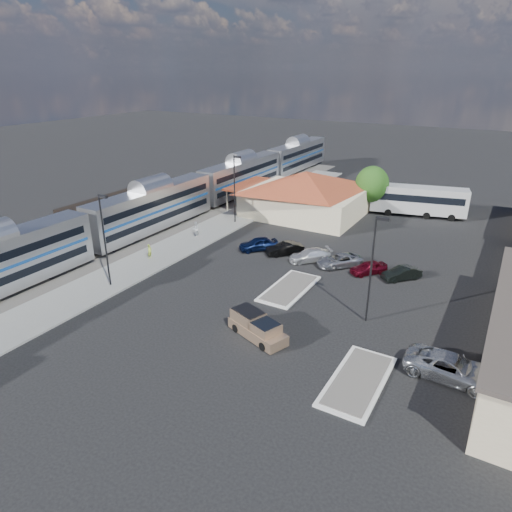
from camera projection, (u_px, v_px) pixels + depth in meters
The scene contains 23 objects.
ground at pixel (242, 288), 43.13m from camera, with size 280.00×280.00×0.00m, color black.
railbed at pixel (137, 227), 59.24m from camera, with size 16.00×100.00×0.12m, color #4C4944.
platform at pixel (182, 244), 53.46m from camera, with size 5.50×92.00×0.18m, color gray.
passenger_train at pixel (153, 210), 56.80m from camera, with size 3.00×104.00×5.55m.
freight_cars at pixel (109, 213), 58.61m from camera, with size 2.80×46.00×4.00m.
station_depot at pixel (305, 193), 63.21m from camera, with size 18.35×12.24×6.20m.
traffic_island_south at pixel (289, 288), 42.83m from camera, with size 3.30×7.50×0.21m.
traffic_island_north at pixel (358, 380), 30.21m from camera, with size 3.30×7.50×0.21m.
lamp_plat_s at pixel (104, 234), 41.35m from camera, with size 1.08×0.25×9.00m.
lamp_plat_n at pixel (235, 184), 58.92m from camera, with size 1.08×0.25×9.00m.
lamp_lot at pixel (373, 261), 35.47m from camera, with size 1.08×0.25×9.00m.
tree_depot at pixel (372, 185), 64.15m from camera, with size 4.71×4.71×6.63m.
pickup_truck at pixel (258, 327), 34.96m from camera, with size 5.47×3.54×1.78m.
suv at pixel (451, 368), 30.28m from camera, with size 2.79×6.05×1.68m, color #B0B3B9.
coach_bus at pixel (418, 199), 63.24m from camera, with size 13.04×5.48×4.09m.
person_a at pixel (150, 251), 49.09m from camera, with size 0.57×0.38×1.57m, color #C4E046.
person_b at pixel (196, 229), 55.61m from camera, with size 0.86×0.67×1.77m, color white.
parked_car_a at pixel (258, 244), 51.74m from camera, with size 1.78×4.42×1.51m, color #0C183E.
parked_car_b at pixel (285, 249), 50.52m from camera, with size 1.46×4.20×1.38m, color black.
parked_car_c at pixel (310, 255), 48.80m from camera, with size 1.88×4.63×1.34m, color silver.
parked_car_d at pixel (340, 260), 47.55m from camera, with size 2.24×4.87×1.35m, color gray.
parked_car_e at pixel (369, 268), 45.84m from camera, with size 1.54×3.82×1.30m, color maroon.
parked_car_f at pixel (402, 273), 44.59m from camera, with size 1.37×3.92×1.29m, color black.
Camera 1 is at (20.58, -32.78, 19.31)m, focal length 32.00 mm.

